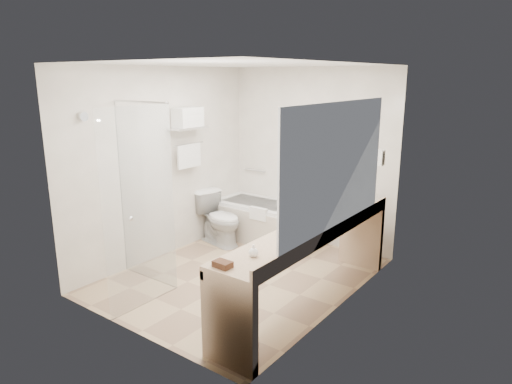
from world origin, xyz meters
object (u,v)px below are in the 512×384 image
Objects in this scene: amenity_basket at (223,264)px; water_bottle_left at (361,197)px; toilet at (220,219)px; vanity_counter at (310,249)px; bathtub at (267,222)px.

water_bottle_left is at bearing 87.62° from amenity_basket.
water_bottle_left reaches higher than toilet.
vanity_counter is at bearing -89.85° from water_bottle_left.
bathtub is 10.32× the size of amenity_basket.
bathtub is at bearing 174.77° from water_bottle_left.
amenity_basket reaches higher than toilet.
amenity_basket is at bearing -61.77° from bathtub.
toilet is 4.92× the size of amenity_basket.
amenity_basket reaches higher than bathtub.
vanity_counter reaches higher than amenity_basket.
amenity_basket is (1.87, -2.10, 0.50)m from toilet.
toilet is at bearing 131.64° from amenity_basket.
vanity_counter is 2.17m from toilet.
bathtub is at bearing 118.23° from amenity_basket.
bathtub is 3.06m from amenity_basket.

